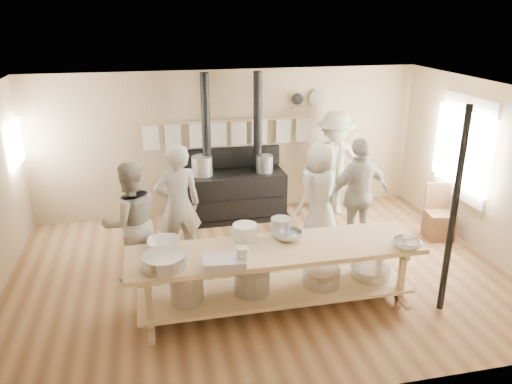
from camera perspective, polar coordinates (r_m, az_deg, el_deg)
ground at (r=7.28m, az=0.41°, el=-9.27°), size 7.00×7.00×0.00m
room_shell at (r=6.63m, az=0.45°, el=3.03°), size 7.00×7.00×7.00m
window_right at (r=8.60m, az=22.72°, el=4.64°), size 0.09×1.50×1.65m
left_opening at (r=8.65m, az=-25.77°, el=4.97°), size 0.00×0.90×0.90m
stove at (r=8.95m, az=-2.62°, el=0.21°), size 1.90×0.75×2.60m
towel_rail at (r=8.92m, az=-3.00°, el=7.06°), size 3.00×0.04×0.47m
back_wall_shelf at (r=9.21m, az=6.07°, el=10.26°), size 0.63×0.14×0.32m
prep_table at (r=6.26m, az=2.20°, el=-9.10°), size 3.60×0.90×0.85m
support_post at (r=6.36m, az=21.65°, el=-2.32°), size 0.08×0.08×2.60m
cook_far_left at (r=7.27m, az=-8.88°, el=-1.56°), size 0.73×0.54×1.83m
cook_left at (r=7.00m, az=-14.13°, el=-3.38°), size 0.99×0.87×1.71m
cook_center at (r=7.95m, az=7.32°, el=-0.19°), size 0.96×0.83×1.66m
cook_right at (r=7.83m, az=11.68°, el=-0.30°), size 1.11×0.63×1.79m
cook_by_window at (r=9.13m, az=8.94°, el=3.24°), size 1.36×0.97×1.90m
chair at (r=8.77m, az=20.15°, el=-3.30°), size 0.49×0.49×0.91m
bowl_white_a at (r=6.21m, az=-10.54°, el=-5.76°), size 0.40×0.40×0.09m
bowl_steel_a at (r=6.30m, az=3.70°, el=-4.97°), size 0.49×0.49×0.11m
bowl_white_b at (r=6.36m, az=16.81°, el=-5.73°), size 0.41×0.41×0.09m
bowl_steel_b at (r=6.36m, az=16.82°, el=-5.67°), size 0.46×0.46×0.10m
roasting_pan at (r=5.67m, az=-3.67°, el=-8.05°), size 0.50×0.35×0.10m
mixing_bowl_large at (r=5.72m, az=-10.51°, el=-7.78°), size 0.58×0.58×0.16m
bucket_galv at (r=6.38m, az=2.87°, el=-4.01°), size 0.34×0.34×0.24m
deep_bowl_enamel at (r=6.29m, az=-1.27°, el=-4.57°), size 0.38×0.38×0.19m
pitcher at (r=5.67m, az=-1.55°, el=-7.33°), size 0.16×0.16×0.22m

